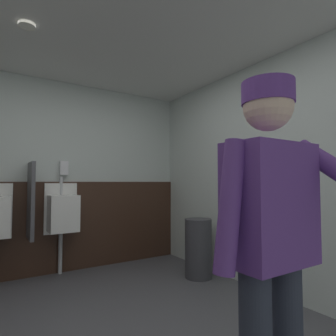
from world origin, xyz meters
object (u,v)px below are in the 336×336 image
(person, at_px, (272,226))
(soap_dispenser, at_px, (64,168))
(urinal_middle, at_px, (63,213))
(trash_bin, at_px, (198,248))

(person, relative_size, soap_dispenser, 9.07)
(urinal_middle, distance_m, soap_dispenser, 0.58)
(urinal_middle, relative_size, person, 0.76)
(urinal_middle, xyz_separation_m, person, (0.29, -2.89, 0.19))
(person, distance_m, soap_dispenser, 3.05)
(urinal_middle, bearing_deg, person, -84.30)
(urinal_middle, relative_size, trash_bin, 1.75)
(trash_bin, height_order, soap_dispenser, soap_dispenser)
(urinal_middle, height_order, person, person)
(trash_bin, bearing_deg, urinal_middle, 145.20)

